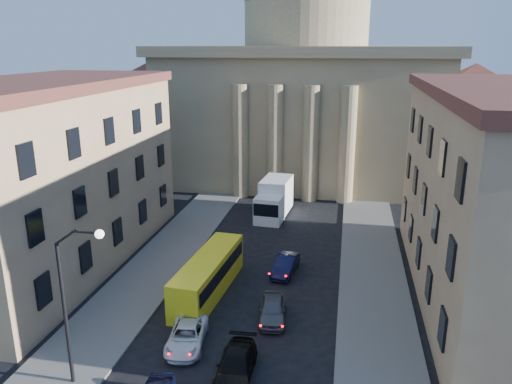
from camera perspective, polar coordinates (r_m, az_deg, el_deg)
sidewalk_left at (r=37.63m, az=-13.76°, el=-11.03°), size 5.00×60.00×0.15m
sidewalk_right at (r=34.78m, az=13.55°, el=-13.44°), size 5.00×60.00×0.15m
church at (r=68.15m, az=5.54°, el=11.97°), size 68.02×28.76×36.60m
building_left at (r=42.39m, az=-22.79°, el=1.90°), size 11.60×26.60×14.70m
building_right at (r=37.20m, az=27.22°, el=-0.56°), size 11.60×26.60×14.70m
street_lamp at (r=26.82m, az=-20.25°, el=-10.90°), size 2.62×0.44×8.83m
car_left_mid at (r=30.94m, az=-7.92°, el=-15.99°), size 2.67×4.75×1.25m
car_right_mid at (r=28.28m, az=-2.32°, el=-19.19°), size 2.03×4.71×1.35m
car_right_far at (r=33.17m, az=1.90°, el=-13.25°), size 2.19×4.34×1.42m
car_right_distant at (r=39.27m, az=3.38°, el=-8.34°), size 1.93×4.31×1.38m
city_bus at (r=36.15m, az=-5.46°, el=-9.30°), size 2.98×9.90×2.75m
box_truck at (r=51.62m, az=2.07°, el=-0.86°), size 3.22×7.03×3.76m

